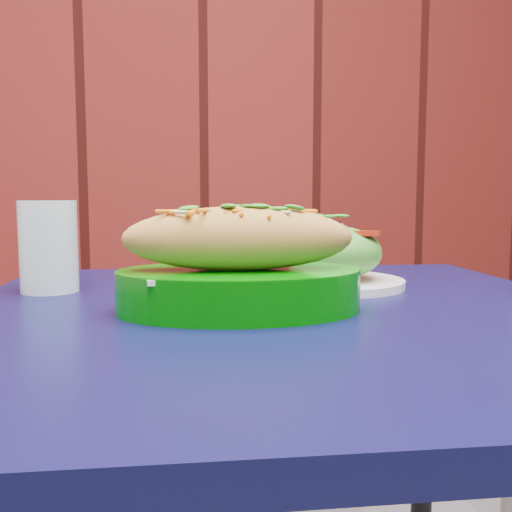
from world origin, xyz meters
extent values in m
cube|color=silver|center=(0.00, 2.98, 1.40)|extent=(5.00, 0.05, 2.80)
cube|color=#4F120E|center=(0.00, 2.97, 1.40)|extent=(4.90, 0.04, 2.80)
cube|color=black|center=(-0.43, 1.70, 0.73)|extent=(0.86, 0.86, 0.03)
cylinder|color=black|center=(-0.73, 2.05, 0.36)|extent=(0.04, 0.04, 0.72)
cylinder|color=black|center=(-0.07, 2.00, 0.36)|extent=(0.04, 0.04, 0.72)
cube|color=white|center=(-0.49, 1.68, 0.80)|extent=(0.22, 0.12, 0.01)
ellipsoid|color=gold|center=(-0.49, 1.68, 0.84)|extent=(0.28, 0.11, 0.08)
cylinder|color=white|center=(-0.32, 1.84, 0.76)|extent=(0.21, 0.21, 0.01)
ellipsoid|color=#4C992D|center=(-0.32, 1.84, 0.80)|extent=(0.15, 0.15, 0.08)
cylinder|color=#B7230D|center=(-0.28, 1.81, 0.84)|extent=(0.04, 0.04, 0.01)
cylinder|color=#B7230D|center=(-0.35, 1.87, 0.84)|extent=(0.04, 0.04, 0.01)
cylinder|color=#B7230D|center=(-0.32, 1.88, 0.84)|extent=(0.04, 0.04, 0.01)
torus|color=#9C2268|center=(-0.32, 1.84, 0.85)|extent=(0.05, 0.05, 0.00)
torus|color=#9C2268|center=(-0.32, 1.84, 0.85)|extent=(0.05, 0.05, 0.00)
torus|color=#9C2268|center=(-0.32, 1.84, 0.85)|extent=(0.05, 0.05, 0.00)
cylinder|color=silver|center=(-0.73, 1.87, 0.81)|extent=(0.08, 0.08, 0.13)
camera|label=1|loc=(-0.60, 1.03, 0.89)|focal=40.00mm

